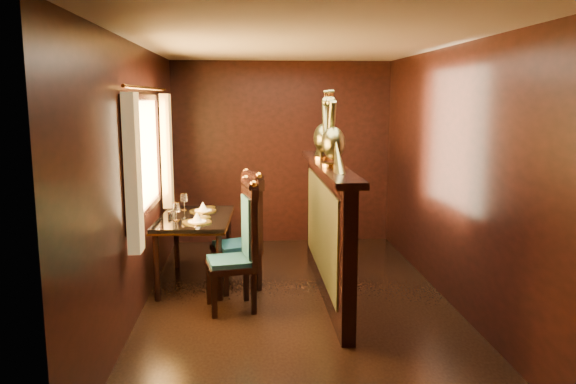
% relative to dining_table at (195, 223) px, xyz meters
% --- Properties ---
extents(ground, '(5.00, 5.00, 0.00)m').
position_rel_dining_table_xyz_m(ground, '(1.05, -0.74, -0.67)').
color(ground, black).
rests_on(ground, ground).
extents(room_shell, '(3.04, 5.04, 2.52)m').
position_rel_dining_table_xyz_m(room_shell, '(0.97, -0.72, 0.91)').
color(room_shell, black).
rests_on(room_shell, ground).
extents(partition, '(0.26, 2.70, 1.36)m').
position_rel_dining_table_xyz_m(partition, '(1.37, -0.44, 0.04)').
color(partition, black).
rests_on(partition, ground).
extents(dining_table, '(0.83, 1.29, 0.94)m').
position_rel_dining_table_xyz_m(dining_table, '(0.00, 0.00, 0.00)').
color(dining_table, black).
rests_on(dining_table, ground).
extents(chair_left, '(0.54, 0.56, 1.27)m').
position_rel_dining_table_xyz_m(chair_left, '(0.52, -0.79, -0.01)').
color(chair_left, black).
rests_on(chair_left, ground).
extents(chair_right, '(0.59, 0.60, 1.26)m').
position_rel_dining_table_xyz_m(chair_right, '(0.55, -0.18, -0.02)').
color(chair_right, black).
rests_on(chair_right, ground).
extents(peacock_left, '(0.23, 0.61, 0.72)m').
position_rel_dining_table_xyz_m(peacock_left, '(1.38, -0.78, 1.05)').
color(peacock_left, '#1A4F36').
rests_on(peacock_left, partition).
extents(peacock_right, '(0.23, 0.61, 0.72)m').
position_rel_dining_table_xyz_m(peacock_right, '(1.38, -0.13, 1.05)').
color(peacock_right, '#1A4F36').
rests_on(peacock_right, partition).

